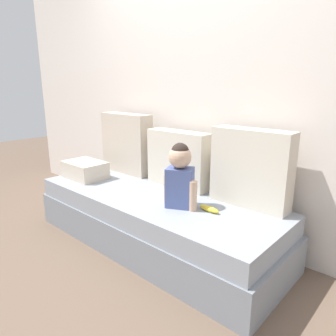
{
  "coord_description": "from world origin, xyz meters",
  "views": [
    {
      "loc": [
        1.67,
        -1.66,
        1.29
      ],
      "look_at": [
        0.16,
        0.0,
        0.68
      ],
      "focal_mm": 33.04,
      "sensor_mm": 36.0,
      "label": 1
    }
  ],
  "objects_px": {
    "throw_pillow_right": "(251,168)",
    "folded_blanket": "(85,170)",
    "throw_pillow_center": "(178,159)",
    "toddler": "(180,175)",
    "throw_pillow_left": "(127,143)",
    "banana": "(209,209)",
    "couch": "(154,219)"
  },
  "relations": [
    {
      "from": "toddler",
      "to": "throw_pillow_center",
      "type": "bearing_deg",
      "value": 131.71
    },
    {
      "from": "banana",
      "to": "throw_pillow_left",
      "type": "bearing_deg",
      "value": 166.45
    },
    {
      "from": "couch",
      "to": "throw_pillow_left",
      "type": "bearing_deg",
      "value": 155.71
    },
    {
      "from": "throw_pillow_center",
      "to": "folded_blanket",
      "type": "relative_size",
      "value": 1.49
    },
    {
      "from": "throw_pillow_right",
      "to": "folded_blanket",
      "type": "xyz_separation_m",
      "value": [
        -1.49,
        -0.41,
        -0.2
      ]
    },
    {
      "from": "couch",
      "to": "throw_pillow_right",
      "type": "height_order",
      "value": "throw_pillow_right"
    },
    {
      "from": "throw_pillow_center",
      "to": "banana",
      "type": "xyz_separation_m",
      "value": [
        0.53,
        -0.29,
        -0.22
      ]
    },
    {
      "from": "throw_pillow_left",
      "to": "throw_pillow_center",
      "type": "bearing_deg",
      "value": 0.0
    },
    {
      "from": "throw_pillow_left",
      "to": "toddler",
      "type": "distance_m",
      "value": 1.06
    },
    {
      "from": "throw_pillow_center",
      "to": "toddler",
      "type": "height_order",
      "value": "throw_pillow_center"
    },
    {
      "from": "throw_pillow_center",
      "to": "couch",
      "type": "bearing_deg",
      "value": -90.0
    },
    {
      "from": "toddler",
      "to": "folded_blanket",
      "type": "bearing_deg",
      "value": -177.3
    },
    {
      "from": "throw_pillow_right",
      "to": "toddler",
      "type": "xyz_separation_m",
      "value": [
        -0.36,
        -0.35,
        -0.04
      ]
    },
    {
      "from": "couch",
      "to": "throw_pillow_center",
      "type": "relative_size",
      "value": 3.68
    },
    {
      "from": "throw_pillow_center",
      "to": "toddler",
      "type": "xyz_separation_m",
      "value": [
        0.32,
        -0.35,
        -0.0
      ]
    },
    {
      "from": "toddler",
      "to": "folded_blanket",
      "type": "distance_m",
      "value": 1.14
    },
    {
      "from": "throw_pillow_center",
      "to": "throw_pillow_right",
      "type": "height_order",
      "value": "throw_pillow_right"
    },
    {
      "from": "throw_pillow_center",
      "to": "folded_blanket",
      "type": "distance_m",
      "value": 0.92
    },
    {
      "from": "throw_pillow_left",
      "to": "folded_blanket",
      "type": "height_order",
      "value": "throw_pillow_left"
    },
    {
      "from": "throw_pillow_center",
      "to": "banana",
      "type": "relative_size",
      "value": 3.49
    },
    {
      "from": "throw_pillow_center",
      "to": "folded_blanket",
      "type": "xyz_separation_m",
      "value": [
        -0.81,
        -0.41,
        -0.16
      ]
    },
    {
      "from": "throw_pillow_right",
      "to": "folded_blanket",
      "type": "height_order",
      "value": "throw_pillow_right"
    },
    {
      "from": "couch",
      "to": "folded_blanket",
      "type": "height_order",
      "value": "folded_blanket"
    },
    {
      "from": "throw_pillow_right",
      "to": "banana",
      "type": "distance_m",
      "value": 0.42
    },
    {
      "from": "couch",
      "to": "throw_pillow_right",
      "type": "relative_size",
      "value": 3.76
    },
    {
      "from": "throw_pillow_right",
      "to": "couch",
      "type": "bearing_deg",
      "value": -155.71
    },
    {
      "from": "throw_pillow_center",
      "to": "throw_pillow_left",
      "type": "bearing_deg",
      "value": 180.0
    },
    {
      "from": "banana",
      "to": "throw_pillow_right",
      "type": "bearing_deg",
      "value": 63.59
    },
    {
      "from": "couch",
      "to": "toddler",
      "type": "xyz_separation_m",
      "value": [
        0.32,
        -0.05,
        0.46
      ]
    },
    {
      "from": "throw_pillow_center",
      "to": "toddler",
      "type": "distance_m",
      "value": 0.47
    },
    {
      "from": "folded_blanket",
      "to": "throw_pillow_center",
      "type": "bearing_deg",
      "value": 26.61
    },
    {
      "from": "throw_pillow_right",
      "to": "banana",
      "type": "bearing_deg",
      "value": -116.41
    }
  ]
}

